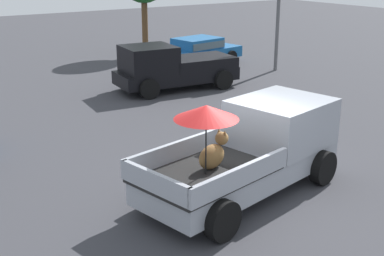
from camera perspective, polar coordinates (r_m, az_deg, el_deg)
ground_plane at (r=11.54m, az=5.47°, el=-7.31°), size 80.00×80.00×0.00m
pickup_truck_main at (r=11.46m, az=6.98°, el=-2.23°), size 5.32×3.05×2.32m
pickup_truck_red at (r=20.30m, az=-2.26°, el=6.74°), size 4.96×2.56×1.80m
parked_sedan_near at (r=25.04m, az=0.71°, el=8.69°), size 4.51×2.45×1.33m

